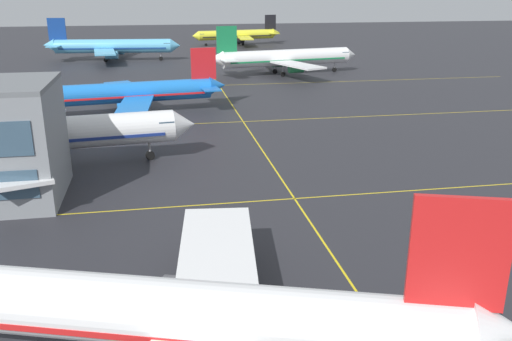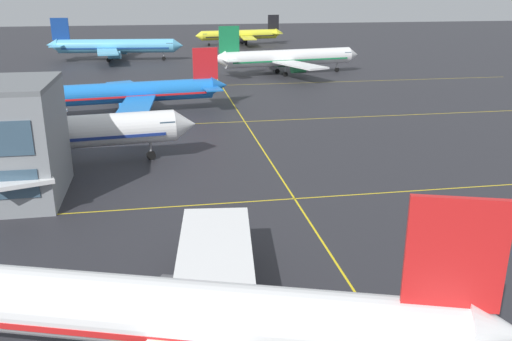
# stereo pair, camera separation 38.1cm
# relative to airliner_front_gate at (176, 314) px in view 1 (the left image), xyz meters

# --- Properties ---
(airliner_front_gate) EXTENTS (37.17, 31.78, 11.85)m
(airliner_front_gate) POSITION_rel_airliner_front_gate_xyz_m (0.00, 0.00, 0.00)
(airliner_front_gate) COLOR white
(airliner_front_gate) RESTS_ON ground
(airliner_second_row) EXTENTS (40.04, 34.34, 12.44)m
(airliner_second_row) POSITION_rel_airliner_front_gate_xyz_m (-15.92, 40.19, 0.20)
(airliner_second_row) COLOR white
(airliner_second_row) RESTS_ON ground
(airliner_third_row) EXTENTS (35.09, 30.03, 10.91)m
(airliner_third_row) POSITION_rel_airliner_front_gate_xyz_m (-5.37, 68.91, -0.32)
(airliner_third_row) COLOR blue
(airliner_third_row) RESTS_ON ground
(airliner_far_left_stand) EXTENTS (39.04, 33.29, 12.16)m
(airliner_far_left_stand) POSITION_rel_airliner_front_gate_xyz_m (31.08, 106.81, 0.11)
(airliner_far_left_stand) COLOR white
(airliner_far_left_stand) RESTS_ON ground
(airliner_far_right_stand) EXTENTS (39.64, 34.01, 12.32)m
(airliner_far_right_stand) POSITION_rel_airliner_front_gate_xyz_m (-12.90, 141.25, 0.16)
(airliner_far_right_stand) COLOR #5BB7E5
(airliner_far_right_stand) RESTS_ON ground
(airliner_distant_taxiway) EXTENTS (34.12, 29.11, 10.62)m
(airliner_distant_taxiway) POSITION_rel_airliner_front_gate_xyz_m (30.07, 179.51, -0.42)
(airliner_distant_taxiway) COLOR yellow
(airliner_distant_taxiway) RESTS_ON ground
(taxiway_markings) EXTENTS (138.57, 152.16, 0.01)m
(taxiway_markings) POSITION_rel_airliner_front_gate_xyz_m (13.22, 42.69, -4.04)
(taxiway_markings) COLOR yellow
(taxiway_markings) RESTS_ON ground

